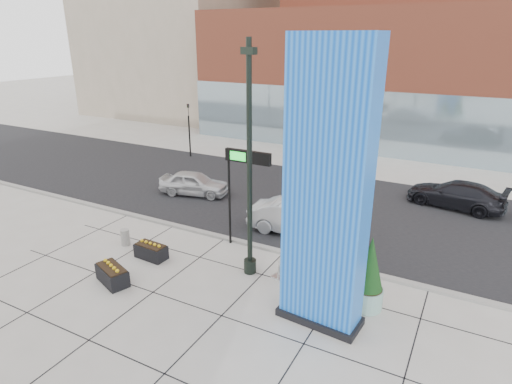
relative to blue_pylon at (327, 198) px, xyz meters
The scene contains 19 objects.
ground 5.94m from the blue_pylon, behind, with size 160.00×160.00×0.00m, color #9E9991.
street_asphalt 11.31m from the blue_pylon, 112.56° to the left, with size 80.00×12.00×0.02m, color black.
curb_edge 6.92m from the blue_pylon, 137.77° to the left, with size 80.00×0.30×0.12m, color gray.
tower_podium 26.82m from the blue_pylon, 96.43° to the left, with size 34.00×10.00×11.00m, color #AE4C32.
tower_glass_front 22.12m from the blue_pylon, 97.82° to the left, with size 34.00×0.60×5.00m, color #8CA5B2.
blue_pylon is the anchor object (origin of this frame).
lamp_post 3.93m from the blue_pylon, 155.67° to the left, with size 0.60×0.49×8.91m.
public_art_sculpture 3.70m from the blue_pylon, 124.39° to the left, with size 2.63×1.83×5.43m.
concrete_bollard 10.48m from the blue_pylon, behind, with size 0.39×0.39×0.76m, color gray.
overhead_street_sign 5.92m from the blue_pylon, 144.44° to the left, with size 2.10×0.23×4.47m.
round_planter_east 3.75m from the blue_pylon, 50.63° to the left, with size 0.95×0.95×2.37m.
round_planter_mid 3.61m from the blue_pylon, 50.01° to the left, with size 1.09×1.09×2.72m.
round_planter_west 3.57m from the blue_pylon, 97.96° to the left, with size 0.95×0.95×2.37m.
box_planter_north 8.80m from the blue_pylon, behind, with size 1.42×0.77×0.76m.
box_planter_south 8.91m from the blue_pylon, 168.62° to the right, with size 1.65×1.22×0.82m.
car_white_west 13.79m from the blue_pylon, 143.89° to the left, with size 1.65×4.10×1.40m, color silver.
car_silver_mid 7.55m from the blue_pylon, 119.00° to the left, with size 1.65×4.74×1.56m, color #A5A8AD.
car_dark_east 13.81m from the blue_pylon, 76.42° to the left, with size 2.06×5.07×1.47m, color black.
traffic_signal 21.78m from the blue_pylon, 137.56° to the left, with size 0.15×0.18×4.10m.
Camera 1 is at (7.75, -11.18, 8.97)m, focal length 30.00 mm.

